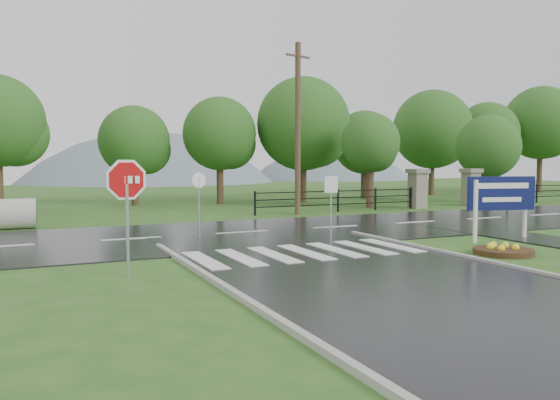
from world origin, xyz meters
TOP-DOWN VIEW (x-y plane):
  - ground at (0.00, 0.00)m, footprint 120.00×120.00m
  - main_road at (0.00, 10.00)m, footprint 90.00×8.00m
  - walkway at (8.50, 4.00)m, footprint 2.20×11.00m
  - crosswalk at (0.00, 5.00)m, footprint 6.50×2.80m
  - pillar_west at (13.00, 16.00)m, footprint 1.00×1.00m
  - pillar_east at (17.00, 16.00)m, footprint 1.00×1.00m
  - fence_west at (7.75, 16.00)m, footprint 9.58×0.08m
  - hills at (3.49, 65.00)m, footprint 102.00×48.00m
  - treeline at (1.00, 24.00)m, footprint 83.20×5.20m
  - stop_sign at (-5.13, 3.98)m, footprint 1.26×0.22m
  - estate_billboard at (7.15, 4.58)m, footprint 2.41×0.65m
  - flower_bed at (5.11, 2.56)m, footprint 1.65×1.65m
  - reg_sign_small at (2.53, 7.86)m, footprint 0.46×0.15m
  - reg_sign_round at (-1.89, 9.15)m, footprint 0.52×0.17m
  - utility_pole_east at (5.10, 15.50)m, footprint 1.48×0.48m
  - entrance_tree_left at (10.79, 17.50)m, footprint 3.37×3.37m
  - entrance_tree_right at (19.86, 17.50)m, footprint 4.07×4.07m

SIDE VIEW (x-z plane):
  - hills at x=3.49m, z-range -39.54..8.46m
  - ground at x=0.00m, z-range 0.00..0.00m
  - main_road at x=0.00m, z-range -0.02..0.02m
  - walkway at x=8.50m, z-range -0.02..0.02m
  - treeline at x=1.00m, z-range -5.00..5.00m
  - crosswalk at x=0.00m, z-range 0.05..0.07m
  - flower_bed at x=5.11m, z-range -0.04..0.29m
  - fence_west at x=7.75m, z-range 0.12..1.32m
  - pillar_west at x=13.00m, z-range 0.06..2.30m
  - pillar_east at x=17.00m, z-range 0.06..2.30m
  - reg_sign_round at x=-1.89m, z-range 0.30..2.58m
  - estate_billboard at x=7.15m, z-range 0.40..2.56m
  - reg_sign_small at x=2.53m, z-range 0.45..2.58m
  - stop_sign at x=-5.13m, z-range 0.55..3.42m
  - entrance_tree_right at x=19.86m, z-range 0.77..6.42m
  - entrance_tree_left at x=10.79m, z-range 0.99..6.44m
  - utility_pole_east at x=5.10m, z-range 0.07..8.54m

